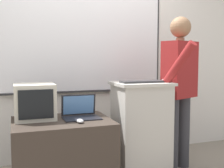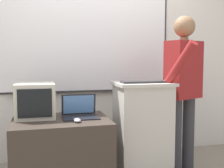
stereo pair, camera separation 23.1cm
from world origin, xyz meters
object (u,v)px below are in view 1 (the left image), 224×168
laptop (80,111)px  computer_mouse_by_keyboard (165,80)px  person_presenter (180,82)px  lectern_podium (141,130)px  computer_mouse_by_laptop (80,121)px  wireless_keyboard (143,82)px  side_desk (63,156)px  crt_monitor (35,101)px

laptop → computer_mouse_by_keyboard: size_ratio=3.39×
person_presenter → laptop: 1.16m
lectern_podium → computer_mouse_by_laptop: size_ratio=9.99×
computer_mouse_by_laptop → computer_mouse_by_keyboard: (0.94, 0.18, 0.32)m
laptop → computer_mouse_by_laptop: bearing=-102.9°
laptop → person_presenter: bearing=2.8°
lectern_podium → wireless_keyboard: wireless_keyboard is taller
computer_mouse_by_keyboard → side_desk: bearing=-179.2°
side_desk → wireless_keyboard: wireless_keyboard is taller
side_desk → computer_mouse_by_laptop: size_ratio=8.82×
person_presenter → wireless_keyboard: size_ratio=3.73×
laptop → computer_mouse_by_laptop: (-0.05, -0.23, -0.05)m
laptop → crt_monitor: size_ratio=0.93×
lectern_podium → computer_mouse_by_keyboard: 0.57m
person_presenter → computer_mouse_by_laptop: (-1.19, -0.29, -0.28)m
laptop → side_desk: bearing=-159.0°
crt_monitor → lectern_podium: bearing=-2.6°
laptop → computer_mouse_by_keyboard: bearing=-3.5°
side_desk → computer_mouse_by_laptop: computer_mouse_by_laptop is taller
lectern_podium → crt_monitor: (-1.06, 0.05, 0.34)m
laptop → computer_mouse_by_laptop: size_ratio=3.39×
wireless_keyboard → lectern_podium: bearing=77.1°
crt_monitor → computer_mouse_by_keyboard: bearing=-5.2°
side_desk → wireless_keyboard: bearing=2.0°
crt_monitor → side_desk: bearing=-30.3°
wireless_keyboard → crt_monitor: size_ratio=1.24×
computer_mouse_by_keyboard → wireless_keyboard: bearing=177.1°
person_presenter → computer_mouse_by_laptop: 1.25m
wireless_keyboard → computer_mouse_by_laptop: size_ratio=4.54×
computer_mouse_by_keyboard → lectern_podium: bearing=163.4°
computer_mouse_by_keyboard → crt_monitor: size_ratio=0.27×
person_presenter → computer_mouse_by_keyboard: bearing=-178.5°
person_presenter → lectern_podium: bearing=161.9°
laptop → wireless_keyboard: bearing=-3.7°
lectern_podium → computer_mouse_by_keyboard: (0.24, -0.07, 0.51)m
computer_mouse_by_keyboard → crt_monitor: bearing=174.8°
laptop → computer_mouse_by_laptop: laptop is taller
lectern_podium → crt_monitor: bearing=177.4°
lectern_podium → computer_mouse_by_laptop: lectern_podium is taller
person_presenter → computer_mouse_by_laptop: bearing=171.0°
lectern_podium → person_presenter: (0.48, 0.04, 0.48)m
computer_mouse_by_keyboard → laptop: bearing=176.5°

